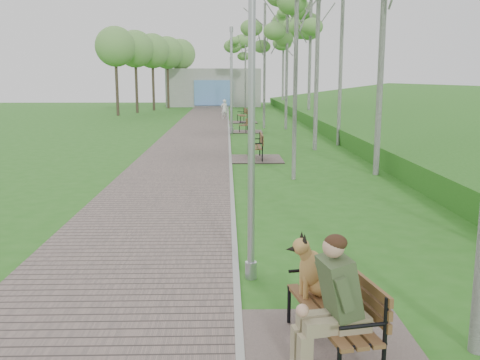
% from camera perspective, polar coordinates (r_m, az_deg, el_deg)
% --- Properties ---
extents(ground, '(120.00, 120.00, 0.00)m').
position_cam_1_polar(ground, '(8.65, -0.45, -9.61)').
color(ground, '#296A1B').
rests_on(ground, ground).
extents(walkway, '(3.50, 67.00, 0.04)m').
position_cam_1_polar(walkway, '(29.80, -4.56, 5.01)').
color(walkway, '#665852').
rests_on(walkway, ground).
extents(kerb, '(0.10, 67.00, 0.05)m').
position_cam_1_polar(kerb, '(29.75, -1.18, 5.05)').
color(kerb, '#999993').
rests_on(kerb, ground).
extents(embankment, '(14.00, 70.00, 1.60)m').
position_cam_1_polar(embankment, '(30.76, 21.87, 4.41)').
color(embankment, '#3C7C2A').
rests_on(embankment, ground).
extents(building_north, '(10.00, 5.20, 4.00)m').
position_cam_1_polar(building_north, '(59.10, -2.80, 9.82)').
color(building_north, '#9E9E99').
rests_on(building_north, ground).
extents(bench_main, '(1.99, 2.21, 1.73)m').
position_cam_1_polar(bench_main, '(6.05, 9.23, -14.04)').
color(bench_main, '#665852').
rests_on(bench_main, ground).
extents(bench_second, '(1.96, 2.18, 1.20)m').
position_cam_1_polar(bench_second, '(20.11, 1.62, 2.84)').
color(bench_second, '#665852').
rests_on(bench_second, ground).
extents(bench_third, '(1.67, 1.85, 1.02)m').
position_cam_1_polar(bench_third, '(30.47, 0.73, 5.49)').
color(bench_third, '#665852').
rests_on(bench_third, ground).
extents(bench_far, '(1.95, 2.17, 1.20)m').
position_cam_1_polar(bench_far, '(37.12, 0.25, 6.50)').
color(bench_far, '#665852').
rests_on(bench_far, ground).
extents(lamp_post_near, '(0.18, 0.18, 4.56)m').
position_cam_1_polar(lamp_post_near, '(7.80, 1.23, 4.30)').
color(lamp_post_near, '#A2A5AA').
rests_on(lamp_post_near, ground).
extents(lamp_post_second, '(0.22, 0.22, 5.72)m').
position_cam_1_polar(lamp_post_second, '(29.52, -0.92, 10.15)').
color(lamp_post_second, '#A2A5AA').
rests_on(lamp_post_second, ground).
extents(lamp_post_third, '(0.20, 0.20, 5.26)m').
position_cam_1_polar(lamp_post_third, '(43.86, -0.91, 10.09)').
color(lamp_post_third, '#A2A5AA').
rests_on(lamp_post_third, ground).
extents(lamp_post_far, '(0.19, 0.19, 4.89)m').
position_cam_1_polar(lamp_post_far, '(50.42, -0.99, 9.99)').
color(lamp_post_far, '#A2A5AA').
rests_on(lamp_post_far, ground).
extents(pedestrian_near, '(0.62, 0.51, 1.46)m').
position_cam_1_polar(pedestrian_near, '(40.07, -1.69, 7.54)').
color(pedestrian_near, white).
rests_on(pedestrian_near, ground).
extents(birch_mid_c, '(2.55, 2.55, 8.46)m').
position_cam_1_polar(birch_mid_c, '(32.32, 5.10, 17.21)').
color(birch_mid_c, silver).
rests_on(birch_mid_c, ground).
extents(birch_far_a, '(2.63, 2.63, 9.88)m').
position_cam_1_polar(birch_far_a, '(38.26, 7.59, 17.85)').
color(birch_far_a, silver).
rests_on(birch_far_a, ground).
extents(birch_far_b, '(2.32, 2.32, 7.66)m').
position_cam_1_polar(birch_far_b, '(32.89, 2.66, 16.04)').
color(birch_far_b, silver).
rests_on(birch_far_b, ground).
extents(birch_far_c, '(2.46, 2.46, 8.98)m').
position_cam_1_polar(birch_far_c, '(41.14, 6.01, 16.39)').
color(birch_far_c, silver).
rests_on(birch_far_c, ground).
extents(birch_distant_a, '(2.53, 2.53, 7.78)m').
position_cam_1_polar(birch_distant_a, '(52.25, 0.58, 14.22)').
color(birch_distant_a, silver).
rests_on(birch_distant_a, ground).
extents(birch_distant_b, '(2.94, 2.94, 10.03)m').
position_cam_1_polar(birch_distant_b, '(55.36, 4.68, 15.82)').
color(birch_distant_b, silver).
rests_on(birch_distant_b, ground).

